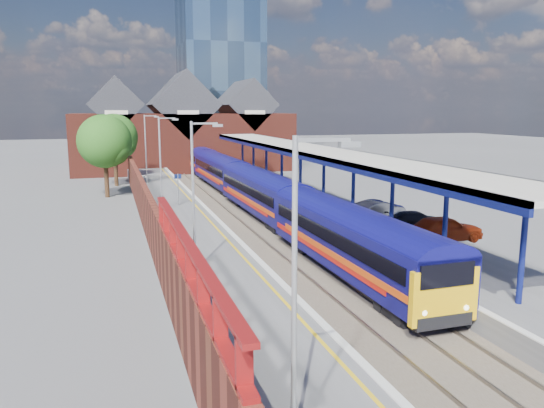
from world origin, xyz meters
The scene contains 24 objects.
ground centered at (0.00, 30.00, 0.00)m, with size 240.00×240.00×0.00m, color #5B5B5E.
ballast_bed centered at (0.00, 20.00, 0.03)m, with size 6.00×76.00×0.06m, color #473D33.
rails centered at (0.00, 20.00, 0.12)m, with size 4.51×76.00×0.14m.
left_platform centered at (-5.50, 20.00, 0.50)m, with size 5.00×76.00×1.00m, color #565659.
right_platform centered at (6.00, 20.00, 0.50)m, with size 6.00×76.00×1.00m, color #565659.
coping_left centered at (-3.15, 20.00, 1.02)m, with size 0.30×76.00×0.05m, color silver.
coping_right centered at (3.15, 20.00, 1.02)m, with size 0.30×76.00×0.05m, color silver.
yellow_line centered at (-3.75, 20.00, 1.01)m, with size 0.14×76.00×0.01m, color yellow.
train centered at (1.49, 30.61, 2.12)m, with size 3.06×65.94×3.45m.
canopy centered at (5.48, 21.95, 5.25)m, with size 4.50×52.00×4.48m.
lamp_post_a centered at (-6.36, -8.00, 4.99)m, with size 1.48×0.18×7.00m.
lamp_post_b centered at (-6.36, 6.00, 4.99)m, with size 1.48×0.18×7.00m.
lamp_post_c centered at (-6.36, 22.00, 4.99)m, with size 1.48×0.18×7.00m.
lamp_post_d centered at (-6.36, 38.00, 4.99)m, with size 1.48×0.18×7.00m.
platform_sign centered at (-5.00, 24.00, 2.69)m, with size 0.55×0.08×2.50m.
brick_wall centered at (-8.10, 13.54, 2.45)m, with size 0.35×50.00×3.86m.
station_building centered at (0.00, 58.00, 5.45)m, with size 30.00×12.12×13.78m.
glass_tower centered at (10.00, 80.00, 20.20)m, with size 14.20×14.20×40.30m.
tree_near centered at (-10.35, 35.91, 5.35)m, with size 5.20×5.20×8.10m.
tree_far centered at (-9.35, 43.91, 5.35)m, with size 5.20×5.20×8.10m.
parked_car_red centered at (8.16, 7.47, 1.76)m, with size 1.80×4.49×1.53m, color #97280C.
parked_car_silver centered at (7.13, 13.61, 1.71)m, with size 1.51×4.32×1.42m, color #A4A4A9.
parked_car_dark centered at (8.50, 10.97, 1.56)m, with size 1.57×3.85×1.12m, color black.
parked_car_blue centered at (8.09, 15.37, 1.60)m, with size 1.99×4.32×1.20m, color navy.
Camera 1 is at (-10.10, -18.11, 8.51)m, focal length 35.00 mm.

